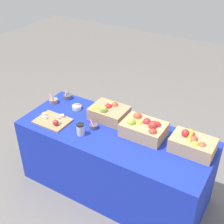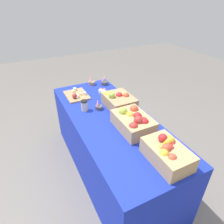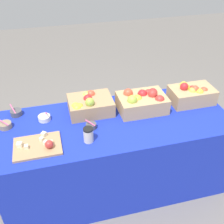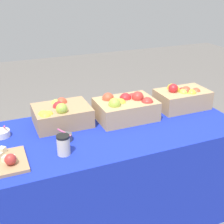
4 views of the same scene
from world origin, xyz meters
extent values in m
plane|color=slate|center=(0.00, 0.00, 0.00)|extent=(10.00, 10.00, 0.00)
cube|color=#192DB7|center=(0.00, 0.00, 0.37)|extent=(1.90, 0.76, 0.74)
cube|color=tan|center=(0.73, 0.11, 0.81)|extent=(0.38, 0.24, 0.14)
sphere|color=gold|center=(0.68, 0.14, 0.88)|extent=(0.07, 0.07, 0.07)
sphere|color=gold|center=(0.76, 0.05, 0.87)|extent=(0.07, 0.07, 0.07)
sphere|color=red|center=(0.65, 0.12, 0.90)|extent=(0.07, 0.07, 0.07)
sphere|color=#B2332D|center=(0.69, 0.17, 0.86)|extent=(0.07, 0.07, 0.07)
sphere|color=#99B742|center=(0.71, 0.08, 0.87)|extent=(0.07, 0.07, 0.07)
sphere|color=#B2332D|center=(0.73, 0.12, 0.86)|extent=(0.07, 0.07, 0.07)
sphere|color=#D14C33|center=(0.82, 0.07, 0.86)|extent=(0.07, 0.07, 0.07)
sphere|color=gold|center=(0.67, 0.17, 0.88)|extent=(0.07, 0.07, 0.07)
sphere|color=#D14C33|center=(0.73, 0.08, 0.88)|extent=(0.07, 0.07, 0.07)
cube|color=tan|center=(0.26, 0.10, 0.81)|extent=(0.40, 0.28, 0.13)
sphere|color=red|center=(0.27, 0.14, 0.87)|extent=(0.08, 0.08, 0.08)
sphere|color=#99B742|center=(0.16, 0.05, 0.88)|extent=(0.08, 0.08, 0.08)
sphere|color=#B2332D|center=(0.38, 0.03, 0.86)|extent=(0.08, 0.08, 0.08)
sphere|color=#B2332D|center=(0.35, 0.10, 0.89)|extent=(0.08, 0.08, 0.08)
sphere|color=#D14C33|center=(0.16, 0.17, 0.88)|extent=(0.08, 0.08, 0.08)
sphere|color=gold|center=(0.21, 0.09, 0.86)|extent=(0.08, 0.08, 0.08)
sphere|color=#B2332D|center=(0.34, 0.16, 0.85)|extent=(0.08, 0.08, 0.08)
sphere|color=red|center=(0.37, 0.15, 0.86)|extent=(0.08, 0.08, 0.08)
cube|color=tan|center=(-0.17, 0.18, 0.80)|extent=(0.36, 0.28, 0.12)
sphere|color=gold|center=(-0.29, 0.09, 0.85)|extent=(0.07, 0.07, 0.07)
sphere|color=#B2C64C|center=(-0.18, 0.27, 0.85)|extent=(0.07, 0.07, 0.07)
sphere|color=gold|center=(-0.30, 0.12, 0.85)|extent=(0.07, 0.07, 0.07)
sphere|color=red|center=(-0.19, 0.19, 0.86)|extent=(0.07, 0.07, 0.07)
sphere|color=#99B742|center=(-0.18, 0.10, 0.88)|extent=(0.07, 0.07, 0.07)
sphere|color=#D14C33|center=(-0.15, 0.26, 0.86)|extent=(0.07, 0.07, 0.07)
sphere|color=gold|center=(-0.27, 0.11, 0.85)|extent=(0.07, 0.07, 0.07)
cube|color=tan|center=(-0.62, -0.17, 0.75)|extent=(0.34, 0.25, 0.02)
cube|color=beige|center=(-0.74, -0.15, 0.78)|extent=(0.04, 0.04, 0.04)
sphere|color=#B2332D|center=(-0.54, -0.21, 0.79)|extent=(0.06, 0.06, 0.06)
cube|color=beige|center=(-0.59, -0.12, 0.77)|extent=(0.04, 0.04, 0.03)
cube|color=beige|center=(-0.70, -0.18, 0.77)|extent=(0.03, 0.03, 0.03)
cube|color=beige|center=(-0.57, -0.07, 0.77)|extent=(0.05, 0.05, 0.03)
cube|color=beige|center=(-0.53, -0.18, 0.77)|extent=(0.03, 0.03, 0.03)
cube|color=beige|center=(-0.56, -0.17, 0.77)|extent=(0.04, 0.04, 0.03)
cylinder|color=#4C4C51|center=(-0.78, 0.29, 0.76)|extent=(0.09, 0.09, 0.05)
cylinder|color=#EA598C|center=(-0.80, 0.28, 0.81)|extent=(0.05, 0.08, 0.06)
cylinder|color=#4C4C51|center=(-0.21, -0.04, 0.76)|extent=(0.08, 0.08, 0.04)
cylinder|color=#EA598C|center=(-0.22, -0.06, 0.80)|extent=(0.08, 0.05, 0.05)
cylinder|color=gray|center=(-0.86, 0.13, 0.76)|extent=(0.10, 0.10, 0.05)
cylinder|color=#EA598C|center=(-0.87, 0.11, 0.81)|extent=(0.09, 0.06, 0.06)
cylinder|color=silver|center=(-0.56, 0.16, 0.76)|extent=(0.10, 0.10, 0.04)
cylinder|color=#EA598C|center=(-0.54, 0.16, 0.80)|extent=(0.01, 0.09, 0.05)
cylinder|color=beige|center=(-0.25, -0.19, 0.79)|extent=(0.07, 0.07, 0.10)
cylinder|color=black|center=(-0.25, -0.19, 0.85)|extent=(0.07, 0.07, 0.01)
camera|label=1|loc=(1.20, -2.04, 2.49)|focal=49.07mm
camera|label=2|loc=(1.52, -0.74, 1.86)|focal=31.65mm
camera|label=3|loc=(-0.47, -1.72, 2.08)|focal=43.93mm
camera|label=4|loc=(-0.57, -1.63, 1.65)|focal=48.74mm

